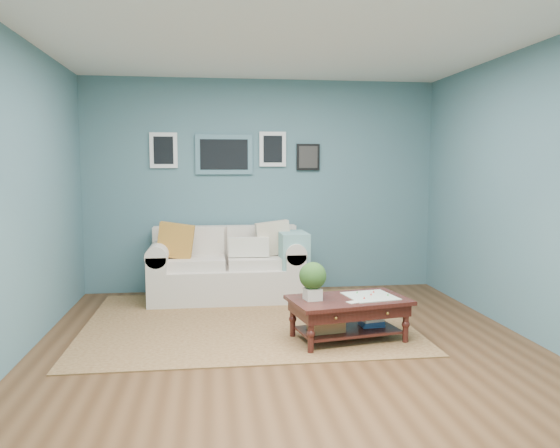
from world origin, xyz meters
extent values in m
plane|color=brown|center=(0.00, 0.00, 0.00)|extent=(5.00, 5.00, 0.00)
plane|color=white|center=(0.00, 0.00, 2.70)|extent=(5.00, 5.00, 0.00)
cube|color=slate|center=(0.00, 2.50, 1.35)|extent=(4.50, 0.02, 2.70)
cube|color=slate|center=(0.00, -2.50, 1.35)|extent=(4.50, 0.02, 2.70)
cube|color=slate|center=(-2.25, 0.00, 1.35)|extent=(0.02, 5.00, 2.70)
cube|color=slate|center=(2.25, 0.00, 1.35)|extent=(0.02, 5.00, 2.70)
cube|color=slate|center=(-0.49, 2.48, 1.75)|extent=(0.72, 0.03, 0.50)
cube|color=black|center=(-0.49, 2.46, 1.75)|extent=(0.60, 0.01, 0.38)
cube|color=white|center=(-1.24, 2.48, 1.80)|extent=(0.34, 0.03, 0.44)
cube|color=white|center=(0.13, 2.48, 1.82)|extent=(0.34, 0.03, 0.44)
cube|color=black|center=(0.59, 2.48, 1.72)|extent=(0.30, 0.03, 0.34)
cube|color=brown|center=(-0.32, 1.00, 0.01)|extent=(3.24, 2.59, 0.01)
cube|color=beige|center=(-0.49, 1.99, 0.20)|extent=(1.35, 0.84, 0.40)
cube|color=beige|center=(-0.49, 2.31, 0.63)|extent=(1.77, 0.21, 0.46)
cube|color=beige|center=(-1.28, 1.99, 0.30)|extent=(0.23, 0.84, 0.59)
cube|color=beige|center=(0.30, 1.99, 0.30)|extent=(0.23, 0.84, 0.59)
cylinder|color=beige|center=(-1.28, 1.99, 0.59)|extent=(0.25, 0.84, 0.25)
cylinder|color=beige|center=(0.30, 1.99, 0.59)|extent=(0.25, 0.84, 0.25)
cube|color=beige|center=(-0.85, 1.93, 0.46)|extent=(0.69, 0.53, 0.12)
cube|color=beige|center=(-0.13, 1.93, 0.46)|extent=(0.69, 0.53, 0.12)
cube|color=beige|center=(-0.85, 2.20, 0.70)|extent=(0.69, 0.11, 0.34)
cube|color=beige|center=(-0.13, 2.20, 0.70)|extent=(0.69, 0.11, 0.34)
cube|color=#CA6E22|center=(-1.08, 1.94, 0.73)|extent=(0.46, 0.16, 0.45)
cube|color=beige|center=(0.08, 2.01, 0.73)|extent=(0.45, 0.17, 0.44)
cube|color=beige|center=(-0.22, 1.89, 0.65)|extent=(0.48, 0.11, 0.23)
cube|color=#81BCB6|center=(0.30, 1.88, 0.44)|extent=(0.32, 0.52, 0.76)
cube|color=black|center=(0.57, 0.27, 0.38)|extent=(1.15, 0.80, 0.04)
cube|color=black|center=(0.57, 0.27, 0.31)|extent=(1.07, 0.71, 0.11)
cube|color=black|center=(0.57, 0.27, 0.10)|extent=(0.97, 0.61, 0.02)
sphere|color=gold|center=(0.38, -0.05, 0.31)|extent=(0.03, 0.03, 0.03)
sphere|color=gold|center=(0.87, 0.03, 0.31)|extent=(0.03, 0.03, 0.03)
cylinder|color=black|center=(0.16, -0.05, 0.18)|extent=(0.05, 0.05, 0.36)
cylinder|color=black|center=(1.07, 0.12, 0.18)|extent=(0.05, 0.05, 0.36)
cylinder|color=black|center=(0.08, 0.42, 0.18)|extent=(0.05, 0.05, 0.36)
cylinder|color=black|center=(0.98, 0.58, 0.18)|extent=(0.05, 0.05, 0.36)
cube|color=silver|center=(0.24, 0.25, 0.45)|extent=(0.16, 0.16, 0.11)
sphere|color=#294B18|center=(0.24, 0.25, 0.62)|extent=(0.25, 0.25, 0.25)
cube|color=silver|center=(0.79, 0.31, 0.40)|extent=(0.49, 0.49, 0.01)
cube|color=#A77C4C|center=(0.36, 0.23, 0.20)|extent=(0.33, 0.26, 0.18)
cube|color=#234B8B|center=(0.81, 0.33, 0.16)|extent=(0.24, 0.19, 0.10)
camera|label=1|loc=(-0.68, -4.51, 1.60)|focal=35.00mm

